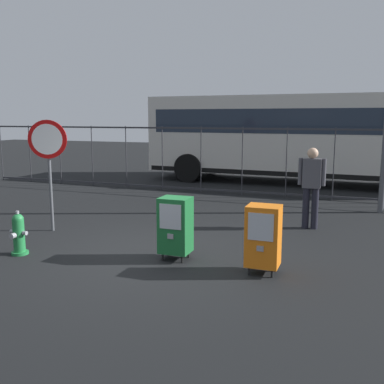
{
  "coord_description": "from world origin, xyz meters",
  "views": [
    {
      "loc": [
        3.14,
        -6.39,
        2.28
      ],
      "look_at": [
        0.3,
        1.2,
        0.9
      ],
      "focal_mm": 41.26,
      "sensor_mm": 36.0,
      "label": 1
    }
  ],
  "objects_px": {
    "newspaper_box_primary": "(175,225)",
    "stop_sign": "(48,152)",
    "pedestrian": "(311,183)",
    "bus_near": "(301,134)",
    "fire_hydrant": "(19,234)",
    "newspaper_box_secondary": "(263,236)"
  },
  "relations": [
    {
      "from": "fire_hydrant",
      "to": "pedestrian",
      "type": "height_order",
      "value": "pedestrian"
    },
    {
      "from": "newspaper_box_secondary",
      "to": "stop_sign",
      "type": "height_order",
      "value": "stop_sign"
    },
    {
      "from": "newspaper_box_primary",
      "to": "stop_sign",
      "type": "bearing_deg",
      "value": 165.17
    },
    {
      "from": "fire_hydrant",
      "to": "newspaper_box_secondary",
      "type": "xyz_separation_m",
      "value": [
        4.01,
        0.53,
        0.22
      ]
    },
    {
      "from": "fire_hydrant",
      "to": "stop_sign",
      "type": "relative_size",
      "value": 0.33
    },
    {
      "from": "fire_hydrant",
      "to": "newspaper_box_secondary",
      "type": "height_order",
      "value": "newspaper_box_secondary"
    },
    {
      "from": "newspaper_box_secondary",
      "to": "stop_sign",
      "type": "relative_size",
      "value": 0.46
    },
    {
      "from": "newspaper_box_primary",
      "to": "fire_hydrant",
      "type": "bearing_deg",
      "value": -165.18
    },
    {
      "from": "newspaper_box_primary",
      "to": "stop_sign",
      "type": "distance_m",
      "value": 3.32
    },
    {
      "from": "fire_hydrant",
      "to": "pedestrian",
      "type": "xyz_separation_m",
      "value": [
        4.39,
        3.52,
        0.6
      ]
    },
    {
      "from": "pedestrian",
      "to": "bus_near",
      "type": "relative_size",
      "value": 0.16
    },
    {
      "from": "newspaper_box_primary",
      "to": "stop_sign",
      "type": "relative_size",
      "value": 0.46
    },
    {
      "from": "newspaper_box_secondary",
      "to": "pedestrian",
      "type": "height_order",
      "value": "pedestrian"
    },
    {
      "from": "newspaper_box_primary",
      "to": "newspaper_box_secondary",
      "type": "relative_size",
      "value": 1.0
    },
    {
      "from": "newspaper_box_secondary",
      "to": "bus_near",
      "type": "relative_size",
      "value": 0.1
    },
    {
      "from": "fire_hydrant",
      "to": "newspaper_box_primary",
      "type": "xyz_separation_m",
      "value": [
        2.56,
        0.68,
        0.22
      ]
    },
    {
      "from": "pedestrian",
      "to": "bus_near",
      "type": "height_order",
      "value": "bus_near"
    },
    {
      "from": "newspaper_box_primary",
      "to": "pedestrian",
      "type": "height_order",
      "value": "pedestrian"
    },
    {
      "from": "fire_hydrant",
      "to": "newspaper_box_primary",
      "type": "bearing_deg",
      "value": 14.82
    },
    {
      "from": "fire_hydrant",
      "to": "stop_sign",
      "type": "bearing_deg",
      "value": 108.21
    },
    {
      "from": "newspaper_box_secondary",
      "to": "stop_sign",
      "type": "xyz_separation_m",
      "value": [
        -4.5,
        0.96,
        1.03
      ]
    },
    {
      "from": "newspaper_box_secondary",
      "to": "pedestrian",
      "type": "xyz_separation_m",
      "value": [
        0.38,
        2.99,
        0.38
      ]
    }
  ]
}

